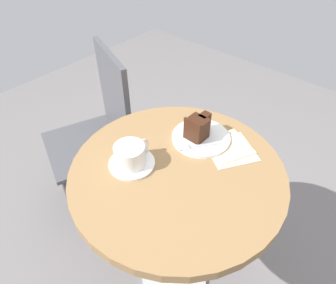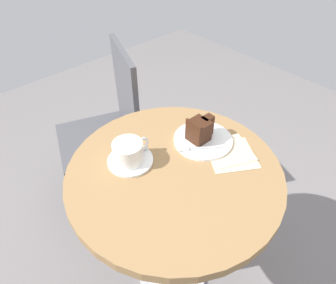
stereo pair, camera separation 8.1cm
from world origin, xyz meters
name	(u,v)px [view 2 (the right image)]	position (x,y,z in m)	size (l,w,h in m)	color
ground_plane	(172,277)	(0.00, 0.00, -0.01)	(4.40, 4.40, 0.01)	slate
cafe_table	(174,196)	(0.00, 0.00, 0.62)	(0.68, 0.68, 0.75)	olive
saucer	(130,160)	(-0.08, 0.12, 0.75)	(0.15, 0.15, 0.01)	white
coffee_cup	(129,151)	(-0.08, 0.12, 0.79)	(0.13, 0.10, 0.07)	white
teaspoon	(137,150)	(-0.04, 0.14, 0.76)	(0.09, 0.06, 0.00)	#B7B7BC
cake_plate	(203,140)	(0.16, 0.03, 0.76)	(0.20, 0.20, 0.01)	white
cake_slice	(200,130)	(0.15, 0.04, 0.80)	(0.09, 0.07, 0.08)	#422619
fork	(195,148)	(0.11, 0.01, 0.76)	(0.12, 0.10, 0.00)	#B7B7BC
napkin	(230,153)	(0.19, -0.07, 0.75)	(0.21, 0.21, 0.00)	beige
cafe_chair	(112,122)	(0.14, 0.61, 0.52)	(0.49, 0.49, 0.88)	#4C4C51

